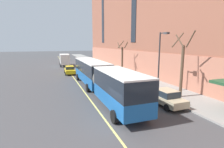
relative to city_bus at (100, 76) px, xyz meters
name	(u,v)px	position (x,y,z in m)	size (l,w,h in m)	color
ground_plane	(121,123)	(-0.71, -8.30, -2.03)	(260.00, 260.00, 0.00)	#424244
sidewalk	(187,98)	(8.12, -5.30, -1.96)	(4.81, 160.00, 0.15)	gray
city_bus	(100,76)	(0.00, 0.00, 0.00)	(3.03, 19.71, 3.49)	#19569E
parked_car_champagne_0	(165,97)	(4.66, -6.27, -1.25)	(2.00, 4.48, 1.56)	#BCAD89
parked_car_white_1	(113,74)	(4.37, 7.19, -1.25)	(1.97, 4.80, 1.56)	silver
parked_car_green_4	(101,68)	(4.61, 15.10, -1.25)	(1.96, 4.55, 1.56)	#23603D
parked_car_navy_5	(133,83)	(4.51, 0.11, -1.25)	(1.96, 4.57, 1.56)	navy
parked_car_silver_6	(92,64)	(4.53, 22.74, -1.25)	(1.93, 4.69, 1.56)	#B7B7BC
box_truck	(65,59)	(-1.79, 26.65, -0.26)	(2.48, 7.17, 3.13)	silver
taxi_cab	(70,70)	(-1.89, 14.48, -1.25)	(2.01, 4.81, 1.56)	yellow
street_tree_mid_block	(182,66)	(7.57, -4.91, 1.45)	(1.88, 1.89, 6.95)	brown
street_tree_far_uptown	(122,58)	(7.57, 11.02, 1.13)	(1.72, 1.67, 6.21)	brown
street_lamp	(160,56)	(6.32, -2.83, 2.33)	(0.36, 1.48, 6.87)	#2D2D30
lane_centerline	(98,110)	(-1.70, -5.30, -2.03)	(0.16, 140.00, 0.01)	#E0D66B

